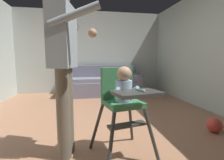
# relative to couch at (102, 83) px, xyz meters

# --- Properties ---
(ground) EXTENTS (6.07, 7.49, 0.10)m
(ground) POSITION_rel_couch_xyz_m (-0.29, -2.46, -0.38)
(ground) COLOR #A67354
(wall_far) EXTENTS (5.27, 0.06, 2.52)m
(wall_far) POSITION_rel_couch_xyz_m (-0.29, 0.52, 0.93)
(wall_far) COLOR #B7C2BC
(wall_far) RESTS_ON ground
(wall_right) EXTENTS (0.06, 6.49, 2.52)m
(wall_right) POSITION_rel_couch_xyz_m (1.97, -2.16, 0.93)
(wall_right) COLOR #B3C4BC
(wall_right) RESTS_ON ground
(couch) EXTENTS (2.20, 0.86, 0.86)m
(couch) POSITION_rel_couch_xyz_m (0.00, 0.00, 0.00)
(couch) COLOR slate
(couch) RESTS_ON ground
(high_chair) EXTENTS (0.71, 0.81, 0.97)m
(high_chair) POSITION_rel_couch_xyz_m (-0.15, -3.19, 0.34)
(high_chair) COLOR #363634
(high_chair) RESTS_ON ground
(adult_standing) EXTENTS (0.51, 0.56, 1.75)m
(adult_standing) POSITION_rel_couch_xyz_m (-0.74, -3.07, 0.67)
(adult_standing) COLOR #675F4F
(adult_standing) RESTS_ON ground
(toy_ball) EXTENTS (0.21, 0.21, 0.21)m
(toy_ball) POSITION_rel_couch_xyz_m (1.28, -2.85, -0.23)
(toy_ball) COLOR #D13D33
(toy_ball) RESTS_ON ground
(wall_clock) EXTENTS (0.32, 0.04, 0.32)m
(wall_clock) POSITION_rel_couch_xyz_m (-0.83, 0.48, 1.69)
(wall_clock) COLOR white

